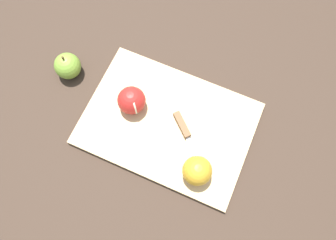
{
  "coord_description": "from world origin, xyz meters",
  "views": [
    {
      "loc": [
        0.12,
        -0.24,
        0.81
      ],
      "look_at": [
        0.0,
        0.0,
        0.03
      ],
      "focal_mm": 35.0,
      "sensor_mm": 36.0,
      "label": 1
    }
  ],
  "objects": [
    {
      "name": "cutting_board",
      "position": [
        0.0,
        0.0,
        0.01
      ],
      "size": [
        0.44,
        0.32,
        0.01
      ],
      "color": "tan",
      "rests_on": "ground_plane"
    },
    {
      "name": "apple_half_left",
      "position": [
        -0.1,
        -0.0,
        0.05
      ],
      "size": [
        0.07,
        0.07,
        0.07
      ],
      "rotation": [
        0.0,
        0.0,
        0.76
      ],
      "color": "red",
      "rests_on": "cutting_board"
    },
    {
      "name": "apple_half_right",
      "position": [
        0.12,
        -0.09,
        0.05
      ],
      "size": [
        0.07,
        0.07,
        0.07
      ],
      "rotation": [
        0.0,
        0.0,
        5.21
      ],
      "color": "gold",
      "rests_on": "cutting_board"
    },
    {
      "name": "apple_whole",
      "position": [
        -0.31,
        0.01,
        0.04
      ],
      "size": [
        0.07,
        0.07,
        0.08
      ],
      "color": "olive",
      "rests_on": "ground_plane"
    },
    {
      "name": "ground_plane",
      "position": [
        0.0,
        0.0,
        0.0
      ],
      "size": [
        4.0,
        4.0,
        0.0
      ],
      "primitive_type": "plane",
      "color": "#38281E"
    },
    {
      "name": "knife",
      "position": [
        0.05,
        -0.0,
        0.02
      ],
      "size": [
        0.15,
        0.12,
        0.02
      ],
      "rotation": [
        0.0,
        0.0,
        -0.67
      ],
      "color": "silver",
      "rests_on": "cutting_board"
    }
  ]
}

